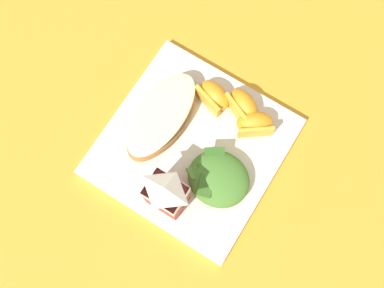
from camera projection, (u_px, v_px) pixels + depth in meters
The scene contains 8 objects.
ground at pixel (192, 148), 0.76m from camera, with size 3.00×3.00×0.00m, color gold.
white_plate at pixel (192, 147), 0.75m from camera, with size 0.28×0.28×0.02m, color white.
cheesy_pizza_bread at pixel (162, 117), 0.74m from camera, with size 0.08×0.17×0.04m.
green_salad_pile at pixel (218, 179), 0.71m from camera, with size 0.10×0.09×0.04m.
milk_carton at pixel (166, 194), 0.66m from camera, with size 0.06×0.04×0.11m.
orange_wedge_front at pixel (255, 124), 0.73m from camera, with size 0.07×0.06×0.04m.
orange_wedge_middle at pixel (243, 105), 0.74m from camera, with size 0.07×0.06×0.04m.
orange_wedge_rear at pixel (214, 96), 0.75m from camera, with size 0.07×0.05×0.04m.
Camera 1 is at (-0.10, 0.16, 0.74)m, focal length 42.22 mm.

